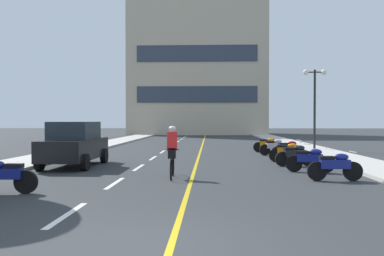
{
  "coord_description": "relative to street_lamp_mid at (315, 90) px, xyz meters",
  "views": [
    {
      "loc": [
        0.83,
        -5.8,
        1.87
      ],
      "look_at": [
        -0.21,
        17.42,
        1.44
      ],
      "focal_mm": 37.55,
      "sensor_mm": 36.0,
      "label": 1
    }
  ],
  "objects": [
    {
      "name": "lane_dash_2",
      "position": [
        -9.34,
        -9.46,
        -3.74
      ],
      "size": [
        0.14,
        2.2,
        0.01
      ],
      "primitive_type": "cube",
      "color": "silver",
      "rests_on": "ground"
    },
    {
      "name": "street_lamp_mid",
      "position": [
        0.0,
        0.0,
        0.0
      ],
      "size": [
        1.46,
        0.36,
        4.93
      ],
      "color": "black",
      "rests_on": "curb_right"
    },
    {
      "name": "lane_dash_5",
      "position": [
        -9.34,
        2.54,
        -3.74
      ],
      "size": [
        0.14,
        2.2,
        0.01
      ],
      "primitive_type": "cube",
      "color": "silver",
      "rests_on": "ground"
    },
    {
      "name": "lane_dash_8",
      "position": [
        -9.34,
        14.54,
        -3.74
      ],
      "size": [
        0.14,
        2.2,
        0.01
      ],
      "primitive_type": "cube",
      "color": "silver",
      "rests_on": "ground"
    },
    {
      "name": "office_building",
      "position": [
        -8.17,
        30.42,
        4.88
      ],
      "size": [
        18.16,
        9.88,
        17.26
      ],
      "color": "#BCAD93",
      "rests_on": "ground"
    },
    {
      "name": "lane_dash_10",
      "position": [
        -9.34,
        22.54,
        -3.74
      ],
      "size": [
        0.14,
        2.2,
        0.01
      ],
      "primitive_type": "cube",
      "color": "silver",
      "rests_on": "ground"
    },
    {
      "name": "motorcycle_5",
      "position": [
        -3.01,
        -7.21,
        -3.27
      ],
      "size": [
        1.63,
        0.81,
        0.92
      ],
      "color": "black",
      "rests_on": "ground"
    },
    {
      "name": "lane_dash_6",
      "position": [
        -9.34,
        6.54,
        -3.74
      ],
      "size": [
        0.14,
        2.2,
        0.01
      ],
      "primitive_type": "cube",
      "color": "silver",
      "rests_on": "ground"
    },
    {
      "name": "curb_left",
      "position": [
        -14.54,
        4.54,
        -3.69
      ],
      "size": [
        2.4,
        72.0,
        0.12
      ],
      "primitive_type": "cube",
      "color": "#B7B2A8",
      "rests_on": "ground"
    },
    {
      "name": "lane_dash_1",
      "position": [
        -9.34,
        -13.46,
        -3.74
      ],
      "size": [
        0.14,
        2.2,
        0.01
      ],
      "primitive_type": "cube",
      "color": "silver",
      "rests_on": "ground"
    },
    {
      "name": "motorcycle_8",
      "position": [
        -3.1,
        -1.64,
        -3.27
      ],
      "size": [
        1.68,
        0.67,
        0.92
      ],
      "color": "black",
      "rests_on": "ground"
    },
    {
      "name": "motorcycle_3",
      "position": [
        -2.9,
        -10.67,
        -3.27
      ],
      "size": [
        1.68,
        0.65,
        0.92
      ],
      "color": "black",
      "rests_on": "ground"
    },
    {
      "name": "motorcycle_1",
      "position": [
        -11.76,
        -15.29,
        -3.27
      ],
      "size": [
        1.7,
        0.6,
        0.92
      ],
      "color": "black",
      "rests_on": "ground"
    },
    {
      "name": "parked_car_near",
      "position": [
        -11.99,
        -9.23,
        -2.83
      ],
      "size": [
        1.94,
        4.21,
        1.82
      ],
      "color": "black",
      "rests_on": "ground"
    },
    {
      "name": "lane_dash_9",
      "position": [
        -9.34,
        18.54,
        -3.74
      ],
      "size": [
        0.14,
        2.2,
        0.01
      ],
      "primitive_type": "cube",
      "color": "silver",
      "rests_on": "ground"
    },
    {
      "name": "motorcycle_6",
      "position": [
        -2.63,
        -5.3,
        -3.27
      ],
      "size": [
        1.69,
        0.6,
        0.92
      ],
      "color": "black",
      "rests_on": "ground"
    },
    {
      "name": "motorcycle_2",
      "position": [
        -2.63,
        -12.69,
        -3.27
      ],
      "size": [
        1.7,
        0.6,
        0.92
      ],
      "color": "black",
      "rests_on": "ground"
    },
    {
      "name": "motorcycle_7",
      "position": [
        -3.02,
        -3.51,
        -3.27
      ],
      "size": [
        1.67,
        0.68,
        0.92
      ],
      "color": "black",
      "rests_on": "ground"
    },
    {
      "name": "lane_dash_11",
      "position": [
        -9.34,
        26.54,
        -3.74
      ],
      "size": [
        0.14,
        2.2,
        0.01
      ],
      "primitive_type": "cube",
      "color": "silver",
      "rests_on": "ground"
    },
    {
      "name": "lane_dash_3",
      "position": [
        -9.34,
        -5.46,
        -3.74
      ],
      "size": [
        0.14,
        2.2,
        0.01
      ],
      "primitive_type": "cube",
      "color": "silver",
      "rests_on": "ground"
    },
    {
      "name": "curb_right",
      "position": [
        -0.14,
        4.54,
        -3.69
      ],
      "size": [
        2.4,
        72.0,
        0.12
      ],
      "primitive_type": "cube",
      "color": "#B7B2A8",
      "rests_on": "ground"
    },
    {
      "name": "lane_dash_4",
      "position": [
        -9.34,
        -1.46,
        -3.74
      ],
      "size": [
        0.14,
        2.2,
        0.01
      ],
      "primitive_type": "cube",
      "color": "silver",
      "rests_on": "ground"
    },
    {
      "name": "lane_dash_0",
      "position": [
        -9.34,
        -17.46,
        -3.74
      ],
      "size": [
        0.14,
        2.2,
        0.01
      ],
      "primitive_type": "cube",
      "color": "silver",
      "rests_on": "ground"
    },
    {
      "name": "motorcycle_4",
      "position": [
        -3.0,
        -8.66,
        -3.27
      ],
      "size": [
        1.68,
        0.64,
        0.92
      ],
      "color": "black",
      "rests_on": "ground"
    },
    {
      "name": "lane_dash_7",
      "position": [
        -9.34,
        10.54,
        -3.74
      ],
      "size": [
        0.14,
        2.2,
        0.01
      ],
      "primitive_type": "cube",
      "color": "silver",
      "rests_on": "ground"
    },
    {
      "name": "ground_plane",
      "position": [
        -7.34,
        1.54,
        -3.75
      ],
      "size": [
        140.0,
        140.0,
        0.0
      ],
      "primitive_type": "plane",
      "color": "#2D3033"
    },
    {
      "name": "centre_line_yellow",
      "position": [
        -7.09,
        4.54,
        -3.74
      ],
      "size": [
        0.12,
        66.0,
        0.01
      ],
      "primitive_type": "cube",
      "color": "gold",
      "rests_on": "ground"
    },
    {
      "name": "cyclist_rider",
      "position": [
        -7.74,
        -12.24,
        -2.86
      ],
      "size": [
        0.42,
        1.77,
        1.71
      ],
      "color": "black",
      "rests_on": "ground"
    }
  ]
}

